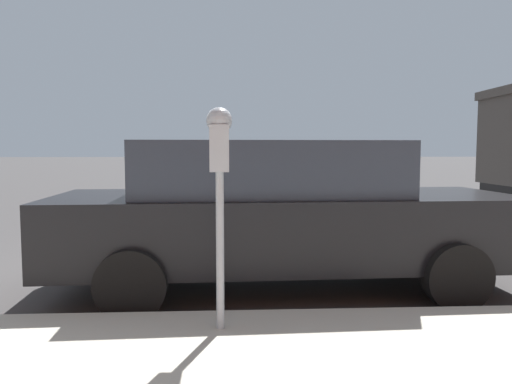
{
  "coord_description": "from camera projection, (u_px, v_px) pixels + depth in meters",
  "views": [
    {
      "loc": [
        -6.28,
        -0.51,
        1.5
      ],
      "look_at": [
        -2.14,
        -0.74,
        1.15
      ],
      "focal_mm": 35.0,
      "sensor_mm": 36.0,
      "label": 1
    }
  ],
  "objects": [
    {
      "name": "car_black",
      "position": [
        280.0,
        213.0,
        5.36
      ],
      "size": [
        2.11,
        4.9,
        1.59
      ],
      "rotation": [
        0.0,
        0.0,
        3.18
      ],
      "color": "black",
      "rests_on": "ground_plane"
    },
    {
      "name": "parking_meter",
      "position": [
        220.0,
        160.0,
        3.65
      ],
      "size": [
        0.21,
        0.19,
        1.65
      ],
      "color": "gray",
      "rests_on": "sidewalk"
    },
    {
      "name": "ground_plane",
      "position": [
        189.0,
        268.0,
        6.35
      ],
      "size": [
        220.0,
        220.0,
        0.0
      ],
      "primitive_type": "plane",
      "color": "#3D3A3A"
    }
  ]
}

